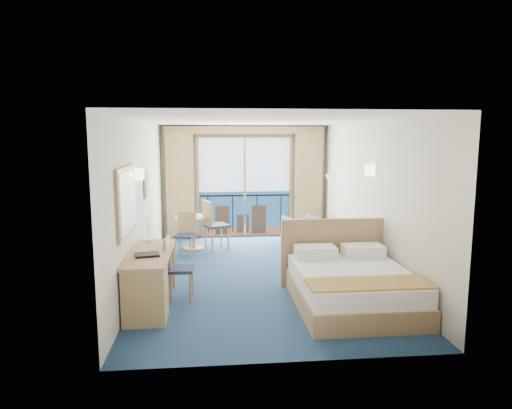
{
  "coord_description": "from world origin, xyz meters",
  "views": [
    {
      "loc": [
        -0.82,
        -7.84,
        2.42
      ],
      "look_at": [
        -0.02,
        0.2,
        1.22
      ],
      "focal_mm": 32.0,
      "sensor_mm": 36.0,
      "label": 1
    }
  ],
  "objects_px": {
    "nightstand": "(357,258)",
    "round_table": "(193,224)",
    "table_chair_a": "(213,222)",
    "table_chair_b": "(186,231)",
    "armchair": "(301,229)",
    "desk_chair": "(175,264)",
    "desk": "(146,286)",
    "floor_lamp": "(329,191)",
    "bed": "(351,284)"
  },
  "relations": [
    {
      "from": "nightstand",
      "to": "desk",
      "type": "xyz_separation_m",
      "value": [
        -3.48,
        -1.72,
        0.17
      ]
    },
    {
      "from": "nightstand",
      "to": "table_chair_b",
      "type": "xyz_separation_m",
      "value": [
        -3.12,
        1.54,
        0.24
      ]
    },
    {
      "from": "floor_lamp",
      "to": "armchair",
      "type": "bearing_deg",
      "value": -172.72
    },
    {
      "from": "desk",
      "to": "nightstand",
      "type": "bearing_deg",
      "value": 26.32
    },
    {
      "from": "table_chair_b",
      "to": "round_table",
      "type": "bearing_deg",
      "value": 89.82
    },
    {
      "from": "nightstand",
      "to": "round_table",
      "type": "xyz_separation_m",
      "value": [
        -2.99,
        2.07,
        0.28
      ]
    },
    {
      "from": "bed",
      "to": "desk",
      "type": "height_order",
      "value": "bed"
    },
    {
      "from": "nightstand",
      "to": "table_chair_a",
      "type": "bearing_deg",
      "value": 142.12
    },
    {
      "from": "armchair",
      "to": "round_table",
      "type": "distance_m",
      "value": 2.47
    },
    {
      "from": "bed",
      "to": "armchair",
      "type": "bearing_deg",
      "value": 89.35
    },
    {
      "from": "bed",
      "to": "desk_chair",
      "type": "relative_size",
      "value": 2.21
    },
    {
      "from": "armchair",
      "to": "desk",
      "type": "distance_m",
      "value": 5.04
    },
    {
      "from": "nightstand",
      "to": "desk_chair",
      "type": "height_order",
      "value": "desk_chair"
    },
    {
      "from": "bed",
      "to": "desk",
      "type": "relative_size",
      "value": 1.24
    },
    {
      "from": "bed",
      "to": "nightstand",
      "type": "xyz_separation_m",
      "value": [
        0.6,
        1.54,
        -0.04
      ]
    },
    {
      "from": "bed",
      "to": "table_chair_a",
      "type": "xyz_separation_m",
      "value": [
        -1.97,
        3.54,
        0.3
      ]
    },
    {
      "from": "desk_chair",
      "to": "table_chair_a",
      "type": "bearing_deg",
      "value": -8.13
    },
    {
      "from": "table_chair_a",
      "to": "bed",
      "type": "bearing_deg",
      "value": -173.67
    },
    {
      "from": "armchair",
      "to": "table_chair_b",
      "type": "height_order",
      "value": "table_chair_b"
    },
    {
      "from": "round_table",
      "to": "table_chair_b",
      "type": "height_order",
      "value": "table_chair_b"
    },
    {
      "from": "nightstand",
      "to": "table_chair_a",
      "type": "distance_m",
      "value": 3.27
    },
    {
      "from": "armchair",
      "to": "floor_lamp",
      "type": "height_order",
      "value": "floor_lamp"
    },
    {
      "from": "round_table",
      "to": "table_chair_a",
      "type": "relative_size",
      "value": 0.74
    },
    {
      "from": "bed",
      "to": "desk_chair",
      "type": "bearing_deg",
      "value": 168.26
    },
    {
      "from": "armchair",
      "to": "desk_chair",
      "type": "distance_m",
      "value": 4.28
    },
    {
      "from": "nightstand",
      "to": "desk",
      "type": "bearing_deg",
      "value": -153.68
    },
    {
      "from": "nightstand",
      "to": "floor_lamp",
      "type": "distance_m",
      "value": 2.63
    },
    {
      "from": "armchair",
      "to": "table_chair_a",
      "type": "xyz_separation_m",
      "value": [
        -2.02,
        -0.38,
        0.28
      ]
    },
    {
      "from": "round_table",
      "to": "table_chair_b",
      "type": "distance_m",
      "value": 0.54
    },
    {
      "from": "desk_chair",
      "to": "round_table",
      "type": "distance_m",
      "value": 3.08
    },
    {
      "from": "desk",
      "to": "table_chair_a",
      "type": "bearing_deg",
      "value": 76.29
    },
    {
      "from": "round_table",
      "to": "table_chair_a",
      "type": "height_order",
      "value": "table_chair_a"
    },
    {
      "from": "armchair",
      "to": "table_chair_a",
      "type": "distance_m",
      "value": 2.07
    },
    {
      "from": "armchair",
      "to": "desk",
      "type": "relative_size",
      "value": 0.42
    },
    {
      "from": "table_chair_a",
      "to": "table_chair_b",
      "type": "distance_m",
      "value": 0.72
    },
    {
      "from": "nightstand",
      "to": "floor_lamp",
      "type": "relative_size",
      "value": 0.34
    },
    {
      "from": "nightstand",
      "to": "floor_lamp",
      "type": "xyz_separation_m",
      "value": [
        0.1,
        2.46,
        0.92
      ]
    },
    {
      "from": "table_chair_b",
      "to": "floor_lamp",
      "type": "bearing_deg",
      "value": 29.61
    },
    {
      "from": "desk",
      "to": "table_chair_b",
      "type": "height_order",
      "value": "table_chair_b"
    },
    {
      "from": "floor_lamp",
      "to": "round_table",
      "type": "bearing_deg",
      "value": -172.74
    },
    {
      "from": "floor_lamp",
      "to": "table_chair_a",
      "type": "xyz_separation_m",
      "value": [
        -2.67,
        -0.47,
        -0.59
      ]
    },
    {
      "from": "armchair",
      "to": "floor_lamp",
      "type": "distance_m",
      "value": 1.09
    },
    {
      "from": "floor_lamp",
      "to": "table_chair_b",
      "type": "xyz_separation_m",
      "value": [
        -3.23,
        -0.92,
        -0.69
      ]
    },
    {
      "from": "bed",
      "to": "floor_lamp",
      "type": "bearing_deg",
      "value": 80.06
    },
    {
      "from": "floor_lamp",
      "to": "round_table",
      "type": "height_order",
      "value": "floor_lamp"
    },
    {
      "from": "bed",
      "to": "table_chair_a",
      "type": "height_order",
      "value": "bed"
    },
    {
      "from": "armchair",
      "to": "table_chair_b",
      "type": "bearing_deg",
      "value": 1.93
    },
    {
      "from": "nightstand",
      "to": "round_table",
      "type": "distance_m",
      "value": 3.65
    },
    {
      "from": "desk",
      "to": "table_chair_a",
      "type": "xyz_separation_m",
      "value": [
        0.91,
        3.72,
        0.17
      ]
    },
    {
      "from": "round_table",
      "to": "bed",
      "type": "bearing_deg",
      "value": -56.43
    }
  ]
}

